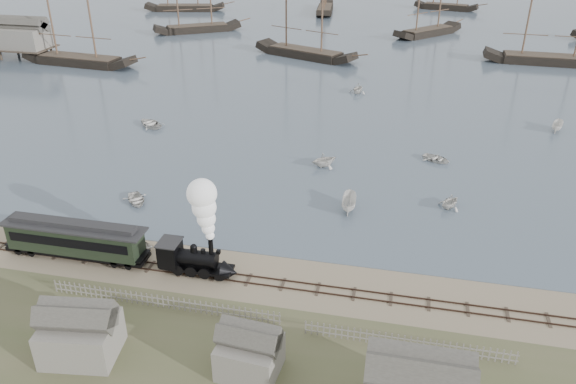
# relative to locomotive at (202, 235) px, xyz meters

# --- Properties ---
(ground) EXTENTS (600.00, 600.00, 0.00)m
(ground) POSITION_rel_locomotive_xyz_m (4.86, 2.00, -3.97)
(ground) COLOR tan
(ground) RESTS_ON ground
(rail_track) EXTENTS (120.00, 1.80, 0.16)m
(rail_track) POSITION_rel_locomotive_xyz_m (4.86, 0.00, -3.93)
(rail_track) COLOR #37261E
(rail_track) RESTS_ON ground
(picket_fence_west) EXTENTS (19.00, 0.10, 1.20)m
(picket_fence_west) POSITION_rel_locomotive_xyz_m (-1.64, -5.00, -3.97)
(picket_fence_west) COLOR gray
(picket_fence_west) RESTS_ON ground
(picket_fence_east) EXTENTS (15.00, 0.10, 1.20)m
(picket_fence_east) POSITION_rel_locomotive_xyz_m (17.36, -5.50, -3.97)
(picket_fence_east) COLOR gray
(picket_fence_east) RESTS_ON ground
(shed_left) EXTENTS (5.00, 4.00, 4.10)m
(shed_left) POSITION_rel_locomotive_xyz_m (-5.14, -11.00, -3.97)
(shed_left) COLOR gray
(shed_left) RESTS_ON ground
(shed_mid) EXTENTS (4.00, 3.50, 3.60)m
(shed_mid) POSITION_rel_locomotive_xyz_m (6.86, -10.00, -3.97)
(shed_mid) COLOR gray
(shed_mid) RESTS_ON ground
(locomotive) EXTENTS (6.89, 2.57, 8.59)m
(locomotive) POSITION_rel_locomotive_xyz_m (0.00, 0.00, 0.00)
(locomotive) COLOR black
(locomotive) RESTS_ON ground
(passenger_coach) EXTENTS (13.26, 2.56, 3.22)m
(passenger_coach) POSITION_rel_locomotive_xyz_m (-12.10, 0.00, -1.93)
(passenger_coach) COLOR black
(passenger_coach) RESTS_ON ground
(beached_dinghy) EXTENTS (3.19, 4.35, 0.88)m
(beached_dinghy) POSITION_rel_locomotive_xyz_m (-8.00, 2.20, -3.54)
(beached_dinghy) COLOR silver
(beached_dinghy) RESTS_ON ground
(rowboat_0) EXTENTS (4.38, 4.19, 0.74)m
(rowboat_0) POSITION_rel_locomotive_xyz_m (-11.64, 10.66, -3.55)
(rowboat_0) COLOR silver
(rowboat_0) RESTS_ON harbor_water
(rowboat_1) EXTENTS (4.32, 4.39, 1.75)m
(rowboat_1) POSITION_rel_locomotive_xyz_m (6.43, 24.26, -3.04)
(rowboat_1) COLOR silver
(rowboat_1) RESTS_ON harbor_water
(rowboat_2) EXTENTS (3.93, 1.61, 1.50)m
(rowboat_2) POSITION_rel_locomotive_xyz_m (10.66, 14.05, -3.17)
(rowboat_2) COLOR silver
(rowboat_2) RESTS_ON harbor_water
(rowboat_3) EXTENTS (3.96, 4.35, 0.74)m
(rowboat_3) POSITION_rel_locomotive_xyz_m (19.80, 28.73, -3.55)
(rowboat_3) COLOR silver
(rowboat_3) RESTS_ON harbor_water
(rowboat_4) EXTENTS (3.72, 3.63, 1.49)m
(rowboat_4) POSITION_rel_locomotive_xyz_m (20.96, 16.74, -3.17)
(rowboat_4) COLOR silver
(rowboat_4) RESTS_ON harbor_water
(rowboat_5) EXTENTS (3.69, 2.40, 1.34)m
(rowboat_5) POSITION_rel_locomotive_xyz_m (36.43, 43.12, -3.25)
(rowboat_5) COLOR silver
(rowboat_5) RESTS_ON harbor_water
(rowboat_6) EXTENTS (5.09, 5.41, 0.91)m
(rowboat_6) POSITION_rel_locomotive_xyz_m (-20.16, 32.54, -3.46)
(rowboat_6) COLOR silver
(rowboat_6) RESTS_ON harbor_water
(rowboat_7) EXTENTS (3.84, 3.52, 1.71)m
(rowboat_7) POSITION_rel_locomotive_xyz_m (7.24, 54.64, -3.06)
(rowboat_7) COLOR silver
(rowboat_7) RESTS_ON harbor_water
(schooner_0) EXTENTS (24.16, 7.86, 20.00)m
(schooner_0) POSITION_rel_locomotive_xyz_m (-48.62, 61.58, 6.09)
(schooner_0) COLOR black
(schooner_0) RESTS_ON harbor_water
(schooner_2) EXTENTS (22.93, 13.61, 20.00)m
(schooner_2) POSITION_rel_locomotive_xyz_m (-6.12, 77.08, 6.09)
(schooner_2) COLOR black
(schooner_2) RESTS_ON harbor_water
(schooner_4) EXTENTS (25.26, 6.79, 20.00)m
(schooner_4) POSITION_rel_locomotive_xyz_m (42.31, 82.33, 6.09)
(schooner_4) COLOR black
(schooner_4) RESTS_ON harbor_water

